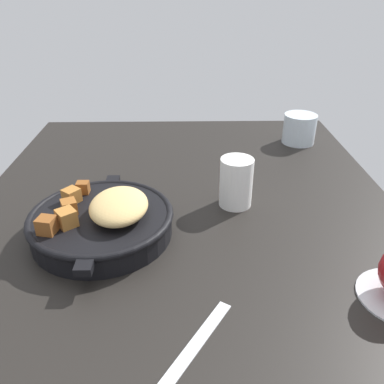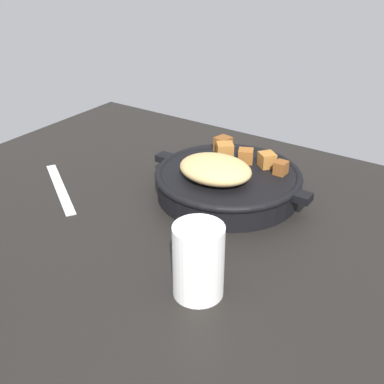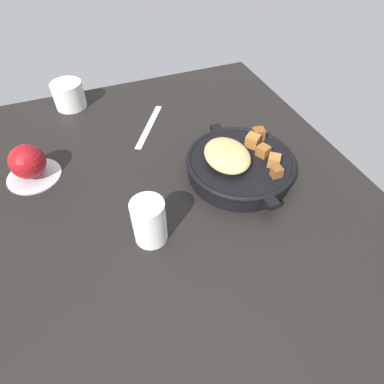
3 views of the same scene
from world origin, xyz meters
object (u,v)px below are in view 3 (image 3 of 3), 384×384
Objects in this scene: butter_knife at (147,126)px; ceramic_mug_white at (69,95)px; cast_iron_skillet at (239,164)px; red_apple at (27,162)px; white_creamer_pitcher at (149,221)px.

butter_knife is 2.31× the size of ceramic_mug_white.
butter_knife is 24.53cm from ceramic_mug_white.
ceramic_mug_white is at bearing 36.77° from cast_iron_skillet.
butter_knife is (24.40, 14.04, -2.74)cm from cast_iron_skillet.
cast_iron_skillet is 52.02cm from ceramic_mug_white.
red_apple is 28.50cm from ceramic_mug_white.
white_creamer_pitcher is at bearing -161.79° from butter_knife.
butter_knife is at bearing -72.68° from red_apple.
butter_knife is at bearing -14.57° from white_creamer_pitcher.
white_creamer_pitcher reaches higher than cast_iron_skillet.
red_apple is 0.39× the size of butter_knife.
butter_knife is 2.06× the size of white_creamer_pitcher.
ceramic_mug_white is 51.91cm from white_creamer_pitcher.
red_apple reaches higher than butter_knife.
white_creamer_pitcher is at bearing 112.71° from cast_iron_skillet.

